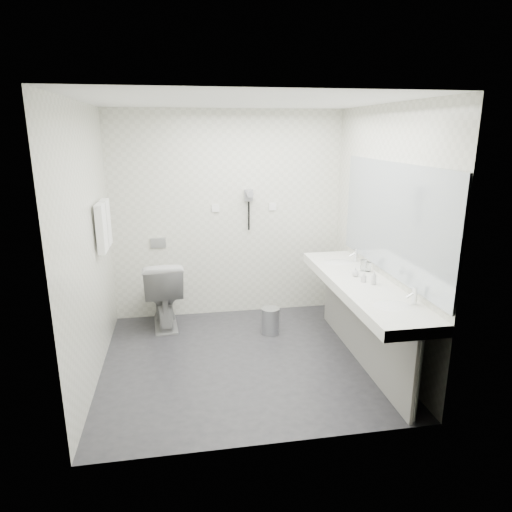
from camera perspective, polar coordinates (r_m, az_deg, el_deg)
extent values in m
plane|color=#2B2A2F|center=(4.72, -1.53, -12.95)|extent=(2.80, 2.80, 0.00)
plane|color=white|center=(4.16, -1.79, 18.96)|extent=(2.80, 2.80, 0.00)
plane|color=silver|center=(5.53, -3.55, 5.08)|extent=(2.80, 0.00, 2.80)
plane|color=silver|center=(3.04, 1.82, -3.71)|extent=(2.80, 0.00, 2.80)
plane|color=silver|center=(4.31, -20.41, 1.11)|extent=(0.00, 2.60, 2.60)
plane|color=silver|center=(4.67, 15.64, 2.57)|extent=(0.00, 2.60, 2.60)
cube|color=white|center=(4.50, 13.11, -3.68)|extent=(0.55, 2.20, 0.10)
cube|color=gray|center=(4.67, 13.08, -8.59)|extent=(0.03, 2.15, 0.75)
cylinder|color=silver|center=(3.85, 19.58, -14.59)|extent=(0.06, 0.06, 0.75)
cylinder|color=silver|center=(5.58, 9.30, -4.34)|extent=(0.06, 0.06, 0.75)
cube|color=#B2BCC6|center=(4.45, 16.73, 4.50)|extent=(0.02, 2.20, 1.05)
ellipsoid|color=white|center=(3.94, 16.76, -6.22)|extent=(0.40, 0.31, 0.05)
ellipsoid|color=white|center=(5.07, 10.35, -0.95)|extent=(0.40, 0.31, 0.05)
cylinder|color=silver|center=(4.00, 19.37, -4.76)|extent=(0.04, 0.04, 0.15)
cylinder|color=silver|center=(5.11, 12.45, 0.13)|extent=(0.04, 0.04, 0.15)
imported|color=silver|center=(4.45, 13.43, -2.66)|extent=(0.06, 0.06, 0.09)
imported|color=silver|center=(4.60, 12.42, -2.00)|extent=(0.10, 0.10, 0.09)
imported|color=silver|center=(4.39, 14.64, -2.67)|extent=(0.05, 0.05, 0.13)
cylinder|color=silver|center=(4.80, 13.41, -1.14)|extent=(0.09, 0.09, 0.12)
cylinder|color=silver|center=(4.79, 13.98, -1.33)|extent=(0.07, 0.07, 0.10)
imported|color=white|center=(5.47, -11.62, -4.52)|extent=(0.51, 0.83, 0.81)
cube|color=#B2B5BA|center=(5.56, -12.23, 1.63)|extent=(0.18, 0.02, 0.12)
cylinder|color=#B2B5BA|center=(5.22, 1.82, -8.25)|extent=(0.27, 0.27, 0.29)
cylinder|color=#B2B5BA|center=(5.16, 1.83, -6.69)|extent=(0.21, 0.21, 0.02)
cylinder|color=silver|center=(4.78, -19.01, 6.25)|extent=(0.02, 0.62, 0.02)
cube|color=white|center=(4.68, -18.91, 3.33)|extent=(0.07, 0.24, 0.48)
cube|color=white|center=(4.95, -18.43, 4.00)|extent=(0.07, 0.24, 0.48)
cube|color=gray|center=(5.49, -0.95, 7.67)|extent=(0.10, 0.04, 0.14)
cylinder|color=gray|center=(5.42, -0.83, 7.89)|extent=(0.08, 0.14, 0.08)
cylinder|color=black|center=(5.52, -0.91, 5.08)|extent=(0.02, 0.02, 0.35)
cube|color=white|center=(5.49, -5.12, 6.02)|extent=(0.09, 0.02, 0.09)
cube|color=white|center=(5.59, 2.09, 6.24)|extent=(0.09, 0.02, 0.09)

